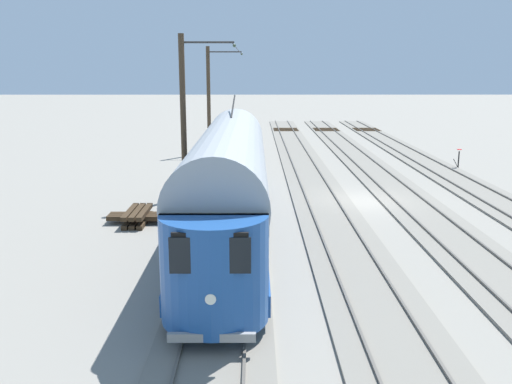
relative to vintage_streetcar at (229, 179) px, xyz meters
The scene contains 11 objects.
ground_plane 8.80m from the vintage_streetcar, 137.32° to the right, with size 220.00×220.00×0.00m, color gray.
track_streetcar_siding 14.08m from the vintage_streetcar, 154.08° to the right, with size 2.80×80.00×0.18m.
track_adjacent_siding 10.55m from the vintage_streetcar, 143.90° to the right, with size 2.80×80.00×0.18m.
track_third_siding 7.69m from the vintage_streetcar, 124.44° to the right, with size 2.80×80.00×0.18m.
track_outer_siding 6.47m from the vintage_streetcar, 90.00° to the right, with size 2.80×80.00×0.18m.
vintage_streetcar is the anchor object (origin of this frame).
catenary_pole_foreground 21.68m from the vintage_streetcar, 83.58° to the right, with size 2.70×0.28×7.85m.
catenary_pole_mid_near 7.23m from the vintage_streetcar, 69.79° to the right, with size 2.70×0.28×7.85m.
overhead_wire_run 15.44m from the vintage_streetcar, 89.62° to the right, with size 2.50×18.90×0.18m.
switch_stand 20.31m from the vintage_streetcar, 133.69° to the right, with size 0.50×0.30×1.24m.
spare_tie_stack 4.86m from the vintage_streetcar, 27.97° to the right, with size 2.40×2.40×0.54m.
Camera 1 is at (5.31, 25.52, 6.25)m, focal length 38.26 mm.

